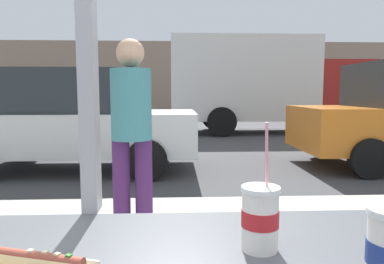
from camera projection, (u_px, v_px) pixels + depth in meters
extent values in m
plane|color=#424244|center=(165.00, 146.00, 9.16)|extent=(60.00, 60.00, 0.00)
cube|color=#B2ADA3|center=(141.00, 259.00, 2.80)|extent=(16.00, 2.80, 0.13)
cube|color=#35373A|center=(89.00, 218.00, 1.14)|extent=(2.23, 0.02, 0.02)
cube|color=#9E9EA3|center=(86.00, 9.00, 1.12)|extent=(0.05, 0.08, 1.29)
cube|color=gray|center=(171.00, 78.00, 23.48)|extent=(28.00, 1.20, 4.52)
cylinder|color=silver|center=(260.00, 221.00, 0.89)|extent=(0.09, 0.09, 0.15)
cylinder|color=red|center=(260.00, 218.00, 0.88)|extent=(0.09, 0.09, 0.04)
cylinder|color=black|center=(261.00, 193.00, 0.88)|extent=(0.08, 0.08, 0.01)
cylinder|color=white|center=(261.00, 189.00, 0.88)|extent=(0.09, 0.09, 0.01)
cylinder|color=pink|center=(267.00, 164.00, 0.86)|extent=(0.02, 0.03, 0.20)
cube|color=beige|center=(49.00, 260.00, 0.81)|extent=(0.24, 0.08, 0.03)
cylinder|color=#DBB77A|center=(37.00, 263.00, 0.77)|extent=(0.21, 0.10, 0.04)
cylinder|color=brown|center=(37.00, 258.00, 0.77)|extent=(0.22, 0.09, 0.03)
cube|color=beige|center=(31.00, 251.00, 0.77)|extent=(0.01, 0.01, 0.01)
cube|color=#337A2D|center=(69.00, 256.00, 0.75)|extent=(0.02, 0.01, 0.01)
cube|color=beige|center=(57.00, 255.00, 0.75)|extent=(0.02, 0.01, 0.01)
cube|color=beige|center=(43.00, 253.00, 0.76)|extent=(0.01, 0.01, 0.01)
cube|color=silver|center=(76.00, 132.00, 6.25)|extent=(4.12, 1.74, 0.69)
cube|color=#282D33|center=(66.00, 91.00, 6.17)|extent=(2.14, 1.53, 0.72)
cylinder|color=black|center=(153.00, 144.00, 7.21)|extent=(0.64, 0.18, 0.64)
cylinder|color=black|center=(146.00, 160.00, 5.49)|extent=(0.64, 0.18, 0.64)
cylinder|color=black|center=(23.00, 145.00, 7.10)|extent=(0.64, 0.18, 0.64)
cylinder|color=black|center=(323.00, 143.00, 7.39)|extent=(0.64, 0.18, 0.64)
cylinder|color=black|center=(369.00, 159.00, 5.62)|extent=(0.64, 0.18, 0.64)
cube|color=silver|center=(241.00, 79.00, 11.94)|extent=(4.62, 2.20, 2.63)
cube|color=maroon|center=(333.00, 90.00, 12.13)|extent=(1.90, 2.10, 1.90)
cylinder|color=black|center=(320.00, 117.00, 13.27)|extent=(0.90, 0.24, 0.90)
cylinder|color=black|center=(347.00, 121.00, 11.19)|extent=(0.90, 0.24, 0.90)
cylinder|color=black|center=(214.00, 117.00, 13.15)|extent=(0.90, 0.24, 0.90)
cylinder|color=black|center=(222.00, 122.00, 10.96)|extent=(0.90, 0.24, 0.90)
cylinder|color=#462156|center=(122.00, 191.00, 2.93)|extent=(0.14, 0.14, 0.84)
cylinder|color=#462156|center=(144.00, 191.00, 2.94)|extent=(0.14, 0.14, 0.84)
cylinder|color=teal|center=(131.00, 104.00, 2.86)|extent=(0.32, 0.32, 0.56)
sphere|color=tan|center=(130.00, 53.00, 2.81)|extent=(0.22, 0.22, 0.22)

